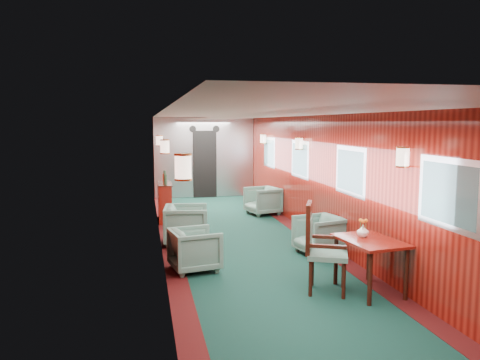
# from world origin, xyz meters

# --- Properties ---
(room) EXTENTS (12.00, 12.10, 2.40)m
(room) POSITION_xyz_m (0.00, 0.00, 1.63)
(room) COLOR #0E3329
(room) RESTS_ON ground
(bulkhead) EXTENTS (2.98, 0.17, 2.39)m
(bulkhead) POSITION_xyz_m (0.00, 5.91, 1.18)
(bulkhead) COLOR #B6B8BD
(bulkhead) RESTS_ON ground
(windows_right) EXTENTS (0.02, 8.60, 0.80)m
(windows_right) POSITION_xyz_m (1.49, 0.25, 1.45)
(windows_right) COLOR silver
(windows_right) RESTS_ON ground
(wall_sconces) EXTENTS (2.97, 7.97, 0.25)m
(wall_sconces) POSITION_xyz_m (0.00, 0.57, 1.79)
(wall_sconces) COLOR beige
(wall_sconces) RESTS_ON ground
(dining_table) EXTENTS (0.77, 1.02, 0.71)m
(dining_table) POSITION_xyz_m (1.11, -2.50, 0.59)
(dining_table) COLOR maroon
(dining_table) RESTS_ON ground
(side_chair) EXTENTS (0.68, 0.70, 1.19)m
(side_chair) POSITION_xyz_m (0.46, -2.34, 0.64)
(side_chair) COLOR #22514B
(side_chair) RESTS_ON ground
(credenza) EXTENTS (0.31, 0.97, 1.15)m
(credenza) POSITION_xyz_m (-1.34, 2.63, 0.45)
(credenza) COLOR maroon
(credenza) RESTS_ON ground
(flower_vase) EXTENTS (0.20, 0.20, 0.16)m
(flower_vase) POSITION_xyz_m (1.07, -2.35, 0.79)
(flower_vase) COLOR white
(flower_vase) RESTS_ON dining_table
(armchair_left_near) EXTENTS (0.82, 0.81, 0.64)m
(armchair_left_near) POSITION_xyz_m (-1.05, -1.12, 0.32)
(armchair_left_near) COLOR #22514B
(armchair_left_near) RESTS_ON ground
(armchair_left_far) EXTENTS (0.88, 0.86, 0.73)m
(armchair_left_far) POSITION_xyz_m (-1.03, 0.46, 0.36)
(armchair_left_far) COLOR #22514B
(armchair_left_far) RESTS_ON ground
(armchair_right_near) EXTENTS (0.88, 0.86, 0.66)m
(armchair_right_near) POSITION_xyz_m (1.12, -0.66, 0.33)
(armchair_right_near) COLOR #22514B
(armchair_right_near) RESTS_ON ground
(armchair_right_far) EXTENTS (0.90, 0.88, 0.67)m
(armchair_right_far) POSITION_xyz_m (1.04, 2.92, 0.34)
(armchair_right_far) COLOR #22514B
(armchair_right_far) RESTS_ON ground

